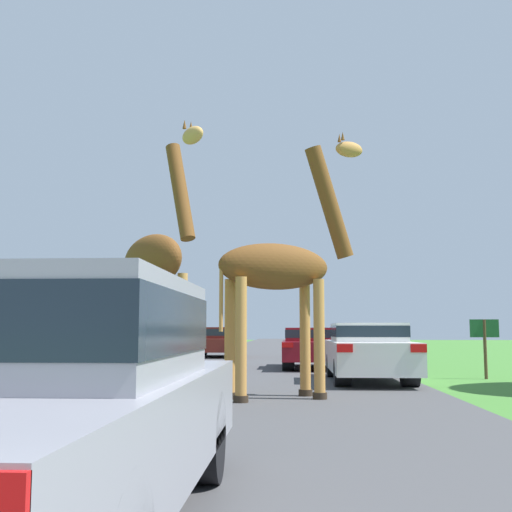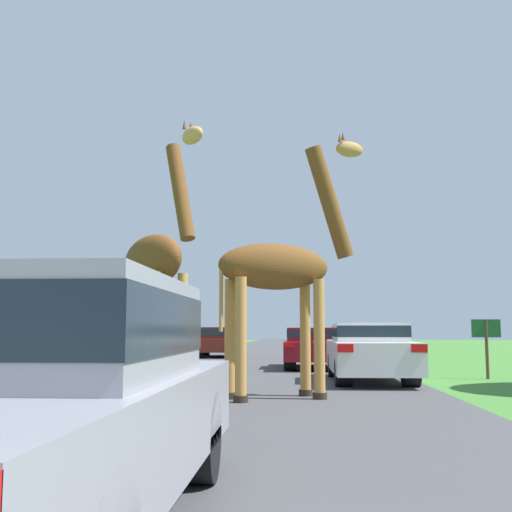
% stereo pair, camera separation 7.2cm
% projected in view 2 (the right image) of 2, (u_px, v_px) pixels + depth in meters
% --- Properties ---
extents(road, '(7.43, 120.00, 0.00)m').
position_uv_depth(road, '(276.00, 357.00, 28.73)').
color(road, '#424244').
rests_on(road, ground).
extents(giraffe_near_road, '(2.80, 1.58, 4.90)m').
position_uv_depth(giraffe_near_road, '(283.00, 271.00, 11.40)').
color(giraffe_near_road, '#B77F3D').
rests_on(giraffe_near_road, ground).
extents(giraffe_companion, '(2.04, 2.27, 4.84)m').
position_uv_depth(giraffe_companion, '(155.00, 268.00, 11.83)').
color(giraffe_companion, tan).
rests_on(giraffe_companion, ground).
extents(car_lead_maroon, '(1.79, 4.71, 1.49)m').
position_uv_depth(car_lead_maroon, '(35.00, 397.00, 3.74)').
color(car_lead_maroon, gray).
rests_on(car_lead_maroon, ground).
extents(car_queue_right, '(1.81, 4.61, 1.29)m').
position_uv_depth(car_queue_right, '(332.00, 342.00, 27.41)').
color(car_queue_right, black).
rests_on(car_queue_right, ground).
extents(car_queue_left, '(1.80, 4.37, 1.26)m').
position_uv_depth(car_queue_left, '(313.00, 346.00, 20.17)').
color(car_queue_left, maroon).
rests_on(car_queue_left, ground).
extents(car_far_ahead, '(1.77, 4.68, 1.35)m').
position_uv_depth(car_far_ahead, '(369.00, 350.00, 14.97)').
color(car_far_ahead, silver).
rests_on(car_far_ahead, ground).
extents(car_verge_right, '(1.96, 4.07, 1.31)m').
position_uv_depth(car_verge_right, '(219.00, 341.00, 28.62)').
color(car_verge_right, '#561914').
rests_on(car_verge_right, ground).
extents(sign_post, '(0.70, 0.08, 1.45)m').
position_uv_depth(sign_post, '(486.00, 337.00, 15.71)').
color(sign_post, '#4C3823').
rests_on(sign_post, ground).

